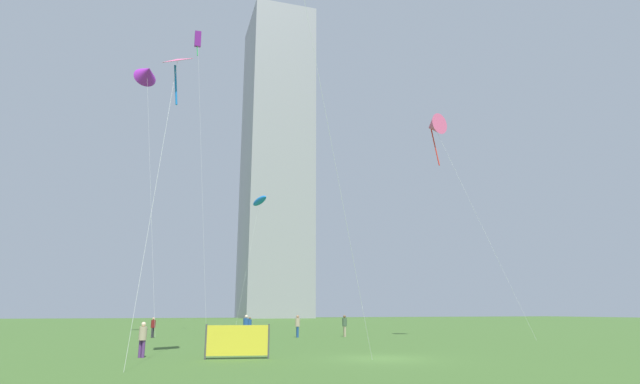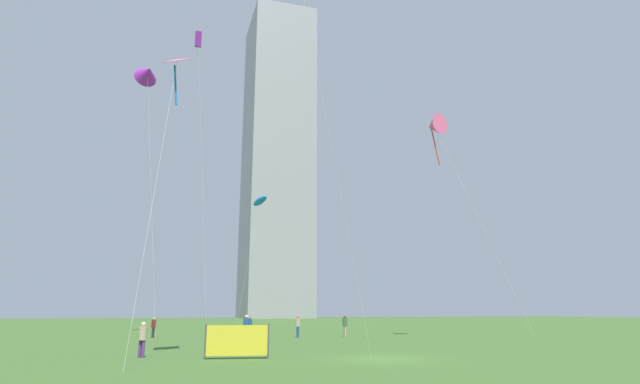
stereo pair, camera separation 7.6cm
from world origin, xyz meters
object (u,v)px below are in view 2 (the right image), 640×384
kite_flying_0 (198,40)px  kite_flying_2 (434,126)px  person_standing_3 (298,324)px  kite_flying_3 (260,201)px  person_standing_1 (142,337)px  person_standing_5 (246,326)px  event_banner (237,341)px  person_standing_2 (345,324)px  person_standing_4 (250,325)px  kite_flying_4 (177,63)px  distant_highrise_0 (277,160)px  kite_flying_1 (147,73)px  person_standing_0 (154,326)px

kite_flying_0 → kite_flying_2: size_ratio=1.70×
person_standing_3 → kite_flying_3: bearing=13.0°
person_standing_1 → kite_flying_3: size_ratio=0.12×
person_standing_5 → event_banner: 13.51m
person_standing_1 → kite_flying_2: bearing=-129.2°
person_standing_2 → kite_flying_0: (-13.22, 8.96, 29.74)m
person_standing_4 → kite_flying_4: bearing=-30.8°
kite_flying_3 → distant_highrise_0: (26.34, 102.47, 36.80)m
person_standing_4 → kite_flying_4: size_ratio=0.11×
kite_flying_3 → person_standing_1: bearing=-113.6°
person_standing_2 → person_standing_5: person_standing_5 is taller
person_standing_4 → distant_highrise_0: 120.83m
person_standing_1 → person_standing_5: 13.07m
kite_flying_2 → event_banner: (-18.35, -11.18, -16.96)m
distant_highrise_0 → kite_flying_3: bearing=-102.7°
kite_flying_1 → person_standing_4: bearing=-16.5°
kite_flying_1 → person_standing_1: bearing=-85.9°
person_standing_4 → kite_flying_0: kite_flying_0 is taller
person_standing_2 → person_standing_3: 4.17m
person_standing_4 → kite_flying_0: bearing=-136.6°
person_standing_5 → kite_flying_2: (15.50, -2.02, 16.70)m
distant_highrise_0 → person_standing_1: bearing=-104.5°
kite_flying_4 → event_banner: bearing=0.6°
kite_flying_4 → person_standing_4: bearing=69.1°
person_standing_5 → person_standing_1: bearing=-88.7°
kite_flying_2 → kite_flying_3: size_ratio=1.36×
person_standing_0 → kite_flying_3: kite_flying_3 is taller
person_standing_1 → kite_flying_4: size_ratio=0.11×
kite_flying_4 → person_standing_3: bearing=56.5°
kite_flying_1 → distant_highrise_0: (38.47, 103.60, 24.66)m
person_standing_1 → kite_flying_0: (3.20, 24.06, 29.82)m
person_standing_1 → kite_flying_4: bearing=134.4°
person_standing_0 → kite_flying_2: kite_flying_2 is taller
person_standing_3 → person_standing_4: (-3.23, 4.39, -0.11)m
person_standing_0 → person_standing_4: size_ratio=1.01×
person_standing_2 → kite_flying_1: bearing=-109.9°
person_standing_0 → kite_flying_3: bearing=-32.6°
person_standing_4 → event_banner: 22.44m
person_standing_4 → kite_flying_2: size_ratio=0.09×
person_standing_2 → distant_highrise_0: size_ratio=0.02×
person_standing_1 → event_banner: size_ratio=0.57×
person_standing_0 → kite_flying_2: (21.85, -9.78, 16.84)m
person_standing_1 → distant_highrise_0: (36.84, 126.48, 49.24)m
person_standing_1 → person_standing_2: bearing=-108.2°
kite_flying_4 → person_standing_1: bearing=105.3°
person_standing_5 → kite_flying_4: (-6.45, -13.24, 13.34)m
person_standing_2 → distant_highrise_0: 123.45m
person_standing_2 → person_standing_0: bearing=-99.7°
person_standing_2 → person_standing_3: (-4.17, 0.23, 0.01)m
person_standing_1 → kite_flying_1: bearing=-56.8°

